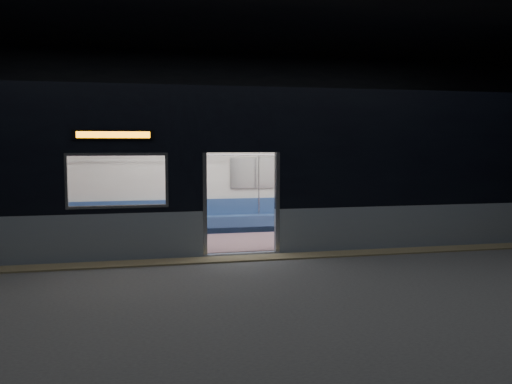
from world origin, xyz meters
name	(u,v)px	position (x,y,z in m)	size (l,w,h in m)	color
station_floor	(253,266)	(0.00, 0.00, -0.01)	(24.00, 14.00, 0.01)	#47494C
station_envelope	(252,62)	(0.00, 0.00, 3.66)	(24.00, 14.00, 5.00)	black
tactile_strip	(246,258)	(0.00, 0.55, 0.01)	(22.80, 0.50, 0.03)	#8C7F59
metro_car	(229,161)	(0.00, 2.54, 1.85)	(18.00, 3.04, 3.35)	gray
passenger	(393,196)	(4.55, 3.55, 0.84)	(0.44, 0.76, 1.48)	black
handbag	(396,202)	(4.52, 3.29, 0.71)	(0.33, 0.28, 0.16)	black
transit_map	(252,173)	(0.83, 3.85, 1.49)	(1.03, 0.03, 0.67)	white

